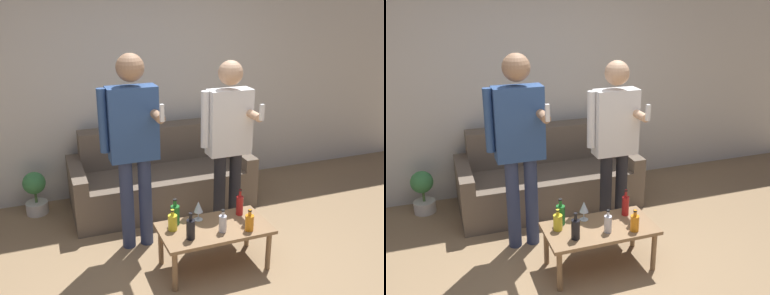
# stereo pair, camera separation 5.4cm
# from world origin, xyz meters

# --- Properties ---
(wall_back) EXTENTS (8.00, 0.06, 2.70)m
(wall_back) POSITION_xyz_m (0.00, 2.26, 1.35)
(wall_back) COLOR silver
(wall_back) RESTS_ON ground_plane
(couch) EXTENTS (1.92, 0.85, 0.83)m
(couch) POSITION_xyz_m (0.12, 1.77, 0.30)
(couch) COLOR #6B5B4C
(couch) RESTS_ON ground_plane
(coffee_table) EXTENTS (0.93, 0.49, 0.38)m
(coffee_table) POSITION_xyz_m (0.21, 0.44, 0.34)
(coffee_table) COLOR #8E6B47
(coffee_table) RESTS_ON ground_plane
(bottle_orange) EXTENTS (0.07, 0.07, 0.23)m
(bottle_orange) POSITION_xyz_m (-0.04, 0.34, 0.47)
(bottle_orange) COLOR black
(bottle_orange) RESTS_ON coffee_table
(bottle_green) EXTENTS (0.06, 0.06, 0.24)m
(bottle_green) POSITION_xyz_m (0.50, 0.56, 0.48)
(bottle_green) COLOR #B21E1E
(bottle_green) RESTS_ON coffee_table
(bottle_dark) EXTENTS (0.06, 0.06, 0.20)m
(bottle_dark) POSITION_xyz_m (0.24, 0.35, 0.46)
(bottle_dark) COLOR silver
(bottle_dark) RESTS_ON coffee_table
(bottle_yellow) EXTENTS (0.07, 0.07, 0.23)m
(bottle_yellow) POSITION_xyz_m (-0.08, 0.60, 0.48)
(bottle_yellow) COLOR #23752D
(bottle_yellow) RESTS_ON coffee_table
(bottle_red) EXTENTS (0.07, 0.07, 0.19)m
(bottle_red) POSITION_xyz_m (0.45, 0.29, 0.46)
(bottle_red) COLOR orange
(bottle_red) RESTS_ON coffee_table
(bottle_clear) EXTENTS (0.08, 0.08, 0.18)m
(bottle_clear) POSITION_xyz_m (-0.13, 0.52, 0.46)
(bottle_clear) COLOR yellow
(bottle_clear) RESTS_ON coffee_table
(wine_glass_near) EXTENTS (0.08, 0.08, 0.17)m
(wine_glass_near) POSITION_xyz_m (0.13, 0.60, 0.50)
(wine_glass_near) COLOR silver
(wine_glass_near) RESTS_ON coffee_table
(person_standing_left) EXTENTS (0.50, 0.45, 1.77)m
(person_standing_left) POSITION_xyz_m (-0.32, 1.01, 1.05)
(person_standing_left) COLOR navy
(person_standing_left) RESTS_ON ground_plane
(person_standing_right) EXTENTS (0.48, 0.43, 1.67)m
(person_standing_right) POSITION_xyz_m (0.56, 0.96, 0.99)
(person_standing_right) COLOR #232328
(person_standing_right) RESTS_ON ground_plane
(potted_plant) EXTENTS (0.23, 0.23, 0.47)m
(potted_plant) POSITION_xyz_m (-1.19, 1.98, 0.25)
(potted_plant) COLOR silver
(potted_plant) RESTS_ON ground_plane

